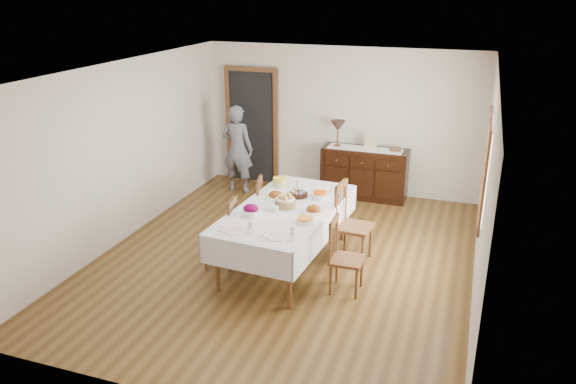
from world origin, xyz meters
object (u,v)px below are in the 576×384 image
(dining_table, at_px, (286,214))
(chair_left_far, at_px, (251,211))
(chair_right_near, at_px, (343,255))
(chair_right_far, at_px, (350,222))
(table_lamp, at_px, (338,127))
(sideboard, at_px, (364,173))
(chair_left_near, at_px, (224,233))
(person, at_px, (237,146))

(dining_table, relative_size, chair_left_far, 2.46)
(chair_right_near, xyz_separation_m, chair_right_far, (-0.11, 0.85, 0.08))
(chair_left_far, bearing_deg, chair_right_far, 74.48)
(chair_right_far, distance_m, table_lamp, 2.67)
(sideboard, bearing_deg, table_lamp, -178.47)
(chair_left_near, bearing_deg, dining_table, 104.39)
(chair_left_far, distance_m, person, 2.27)
(sideboard, bearing_deg, chair_left_far, -115.96)
(chair_right_far, relative_size, person, 0.65)
(chair_left_near, height_order, person, person)
(dining_table, relative_size, chair_right_near, 2.61)
(chair_right_near, distance_m, table_lamp, 3.51)
(person, bearing_deg, sideboard, -167.55)
(chair_right_near, relative_size, person, 0.56)
(chair_right_near, bearing_deg, dining_table, 63.36)
(chair_left_far, distance_m, chair_right_far, 1.49)
(dining_table, height_order, chair_right_near, chair_right_near)
(chair_left_near, xyz_separation_m, chair_right_far, (1.55, 0.74, 0.07))
(dining_table, xyz_separation_m, chair_left_far, (-0.70, 0.45, -0.22))
(chair_right_far, bearing_deg, chair_left_near, 121.01)
(chair_left_near, xyz_separation_m, table_lamp, (0.73, 3.18, 0.77))
(sideboard, bearing_deg, chair_right_far, -82.73)
(table_lamp, bearing_deg, chair_left_far, -105.58)
(dining_table, xyz_separation_m, chair_right_near, (0.89, -0.44, -0.25))
(chair_right_near, xyz_separation_m, table_lamp, (-0.93, 3.29, 0.77))
(chair_left_far, bearing_deg, dining_table, 43.48)
(sideboard, distance_m, person, 2.32)
(dining_table, relative_size, sideboard, 1.66)
(chair_left_near, distance_m, chair_right_near, 1.66)
(chair_left_near, relative_size, table_lamp, 2.10)
(person, height_order, table_lamp, person)
(dining_table, xyz_separation_m, table_lamp, (-0.04, 2.85, 0.52))
(chair_left_far, height_order, person, person)
(chair_left_near, bearing_deg, chair_left_far, 166.65)
(sideboard, bearing_deg, person, -168.81)
(chair_left_far, xyz_separation_m, person, (-1.07, 1.97, 0.34))
(chair_left_far, bearing_deg, chair_right_near, 47.03)
(chair_left_near, xyz_separation_m, person, (-1.01, 2.75, 0.37))
(chair_left_far, relative_size, person, 0.59)
(table_lamp, bearing_deg, chair_right_near, -74.26)
(table_lamp, bearing_deg, sideboard, 1.53)
(dining_table, distance_m, chair_left_near, 0.87)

